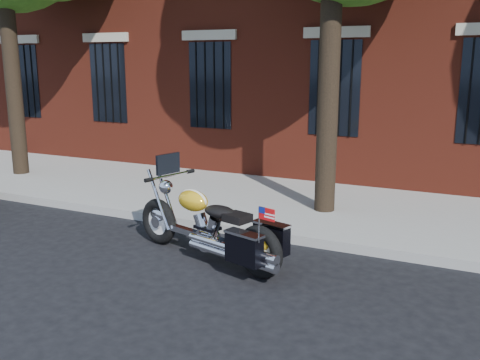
% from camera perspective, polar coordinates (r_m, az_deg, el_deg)
% --- Properties ---
extents(ground, '(120.00, 120.00, 0.00)m').
position_cam_1_polar(ground, '(7.42, -1.46, -9.37)').
color(ground, black).
rests_on(ground, ground).
extents(curb, '(40.00, 0.16, 0.15)m').
position_cam_1_polar(curb, '(8.57, 2.76, -5.78)').
color(curb, gray).
rests_on(curb, ground).
extents(sidewalk, '(40.00, 3.60, 0.15)m').
position_cam_1_polar(sidewalk, '(10.26, 6.86, -2.75)').
color(sidewalk, gray).
rests_on(sidewalk, ground).
extents(motorcycle, '(2.68, 1.33, 1.44)m').
position_cam_1_polar(motorcycle, '(7.48, -3.02, -5.24)').
color(motorcycle, black).
rests_on(motorcycle, ground).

